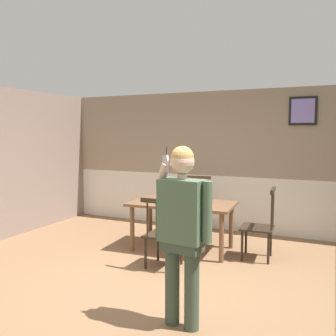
% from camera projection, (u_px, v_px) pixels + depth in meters
% --- Properties ---
extents(ground_plane, '(7.44, 7.44, 0.00)m').
position_uv_depth(ground_plane, '(160.00, 286.00, 4.42)').
color(ground_plane, '#846042').
extents(room_back_partition, '(6.77, 0.17, 2.64)m').
position_uv_depth(room_back_partition, '(227.00, 164.00, 6.92)').
color(room_back_partition, gray).
rests_on(room_back_partition, ground_plane).
extents(dining_table, '(1.67, 1.00, 0.76)m').
position_uv_depth(dining_table, '(182.00, 208.00, 5.73)').
color(dining_table, brown).
rests_on(dining_table, ground_plane).
extents(chair_near_window, '(0.47, 0.47, 0.99)m').
position_uv_depth(chair_near_window, '(162.00, 234.00, 4.97)').
color(chair_near_window, '#2D2319').
rests_on(chair_near_window, ground_plane).
extents(chair_by_doorway, '(0.49, 0.49, 1.06)m').
position_uv_depth(chair_by_doorway, '(260.00, 226.00, 5.32)').
color(chair_by_doorway, '#2D2319').
rests_on(chair_by_doorway, ground_plane).
extents(chair_at_table_head, '(0.50, 0.50, 1.07)m').
position_uv_depth(chair_at_table_head, '(197.00, 209.00, 6.53)').
color(chair_at_table_head, '#513823').
rests_on(chair_at_table_head, ground_plane).
extents(person_figure, '(0.58, 0.28, 1.73)m').
position_uv_depth(person_figure, '(183.00, 224.00, 3.39)').
color(person_figure, '#3A493A').
rests_on(person_figure, ground_plane).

